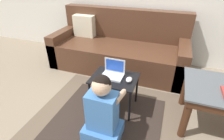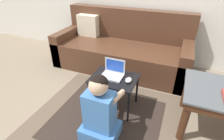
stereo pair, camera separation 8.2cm
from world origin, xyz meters
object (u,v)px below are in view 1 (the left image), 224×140
laptop_desk (114,82)px  person_seated (103,113)px  couch (119,49)px  computer_mouse (129,80)px  laptop (113,74)px

laptop_desk → person_seated: (0.04, -0.44, -0.05)m
couch → computer_mouse: bearing=-66.6°
person_seated → computer_mouse: bearing=73.2°
laptop_desk → laptop: size_ratio=2.13×
laptop → person_seated: size_ratio=0.33×
laptop_desk → computer_mouse: computer_mouse is taller
couch → person_seated: (0.31, -1.45, 0.01)m
laptop_desk → person_seated: person_seated is taller
laptop → person_seated: 0.49m
couch → laptop_desk: (0.27, -1.01, 0.06)m
laptop_desk → person_seated: 0.45m
person_seated → couch: bearing=102.2°
computer_mouse → person_seated: (-0.13, -0.43, -0.12)m
laptop → computer_mouse: 0.20m
computer_mouse → person_seated: person_seated is taller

